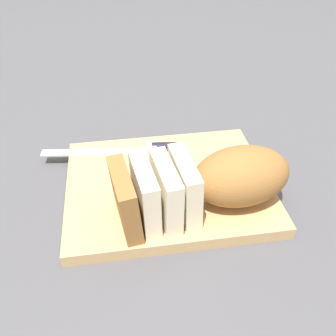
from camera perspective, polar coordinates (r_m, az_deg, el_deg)
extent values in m
plane|color=#4C4C51|center=(0.69, 0.00, -3.42)|extent=(3.00, 3.00, 0.00)
cube|color=tan|center=(0.69, 0.00, -2.70)|extent=(0.37, 0.30, 0.02)
ellipsoid|color=#996633|center=(0.63, 11.14, -1.20)|extent=(0.18, 0.13, 0.10)
cube|color=beige|center=(0.60, 2.59, -2.79)|extent=(0.04, 0.11, 0.10)
cube|color=beige|center=(0.58, -0.32, -3.64)|extent=(0.04, 0.11, 0.10)
cube|color=beige|center=(0.58, -3.58, -3.84)|extent=(0.04, 0.11, 0.10)
cube|color=#996633|center=(0.58, -6.61, -4.84)|extent=(0.04, 0.11, 0.10)
cube|color=silver|center=(0.76, -10.88, 2.42)|extent=(0.22, 0.05, 0.00)
cylinder|color=black|center=(0.74, -0.01, 3.22)|extent=(0.07, 0.03, 0.02)
cube|color=silver|center=(0.75, -2.50, 3.10)|extent=(0.02, 0.02, 0.02)
sphere|color=tan|center=(0.69, -1.91, -0.99)|extent=(0.01, 0.01, 0.01)
sphere|color=tan|center=(0.65, 3.95, -3.65)|extent=(0.01, 0.01, 0.01)
sphere|color=tan|center=(0.63, -0.34, -5.45)|extent=(0.01, 0.01, 0.01)
sphere|color=tan|center=(0.72, -2.19, 1.16)|extent=(0.01, 0.01, 0.01)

